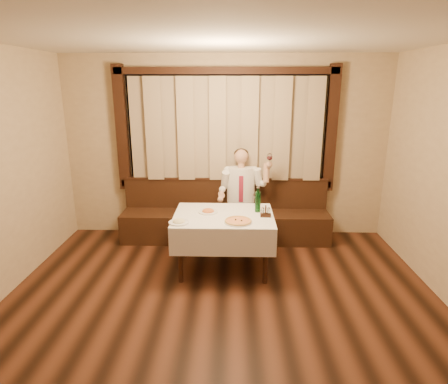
{
  "coord_description": "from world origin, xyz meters",
  "views": [
    {
      "loc": [
        0.12,
        -2.81,
        2.37
      ],
      "look_at": [
        0.0,
        1.9,
        1.0
      ],
      "focal_mm": 30.0,
      "sensor_mm": 36.0,
      "label": 1
    }
  ],
  "objects_px": {
    "pasta_cream": "(179,220)",
    "green_bottle": "(258,201)",
    "dining_table": "(224,222)",
    "seated_man": "(241,189)",
    "banquette": "(225,219)",
    "pizza": "(238,221)",
    "cruet_caddy": "(266,213)",
    "pasta_red": "(208,210)"
  },
  "relations": [
    {
      "from": "pasta_cream",
      "to": "green_bottle",
      "type": "bearing_deg",
      "value": 24.05
    },
    {
      "from": "dining_table",
      "to": "seated_man",
      "type": "height_order",
      "value": "seated_man"
    },
    {
      "from": "banquette",
      "to": "green_bottle",
      "type": "distance_m",
      "value": 1.16
    },
    {
      "from": "banquette",
      "to": "green_bottle",
      "type": "relative_size",
      "value": 9.58
    },
    {
      "from": "banquette",
      "to": "seated_man",
      "type": "height_order",
      "value": "seated_man"
    },
    {
      "from": "banquette",
      "to": "pizza",
      "type": "xyz_separation_m",
      "value": [
        0.18,
        -1.29,
        0.46
      ]
    },
    {
      "from": "dining_table",
      "to": "cruet_caddy",
      "type": "relative_size",
      "value": 8.94
    },
    {
      "from": "banquette",
      "to": "pasta_cream",
      "type": "height_order",
      "value": "banquette"
    },
    {
      "from": "pasta_cream",
      "to": "cruet_caddy",
      "type": "distance_m",
      "value": 1.09
    },
    {
      "from": "dining_table",
      "to": "pasta_red",
      "type": "xyz_separation_m",
      "value": [
        -0.2,
        0.08,
        0.14
      ]
    },
    {
      "from": "green_bottle",
      "to": "banquette",
      "type": "bearing_deg",
      "value": 116.17
    },
    {
      "from": "pasta_cream",
      "to": "seated_man",
      "type": "relative_size",
      "value": 0.17
    },
    {
      "from": "dining_table",
      "to": "green_bottle",
      "type": "xyz_separation_m",
      "value": [
        0.44,
        0.13,
        0.25
      ]
    },
    {
      "from": "banquette",
      "to": "cruet_caddy",
      "type": "distance_m",
      "value": 1.31
    },
    {
      "from": "dining_table",
      "to": "pizza",
      "type": "bearing_deg",
      "value": -55.91
    },
    {
      "from": "pasta_red",
      "to": "green_bottle",
      "type": "height_order",
      "value": "green_bottle"
    },
    {
      "from": "pasta_red",
      "to": "pasta_cream",
      "type": "relative_size",
      "value": 1.02
    },
    {
      "from": "cruet_caddy",
      "to": "seated_man",
      "type": "xyz_separation_m",
      "value": [
        -0.29,
        1.0,
        0.03
      ]
    },
    {
      "from": "cruet_caddy",
      "to": "pasta_cream",
      "type": "bearing_deg",
      "value": -163.68
    },
    {
      "from": "dining_table",
      "to": "cruet_caddy",
      "type": "bearing_deg",
      "value": -6.75
    },
    {
      "from": "pizza",
      "to": "seated_man",
      "type": "xyz_separation_m",
      "value": [
        0.06,
        1.2,
        0.06
      ]
    },
    {
      "from": "pizza",
      "to": "seated_man",
      "type": "bearing_deg",
      "value": 87.08
    },
    {
      "from": "pizza",
      "to": "pasta_cream",
      "type": "height_order",
      "value": "pasta_cream"
    },
    {
      "from": "seated_man",
      "to": "pasta_red",
      "type": "bearing_deg",
      "value": -117.81
    },
    {
      "from": "banquette",
      "to": "dining_table",
      "type": "bearing_deg",
      "value": -90.0
    },
    {
      "from": "pasta_red",
      "to": "pasta_cream",
      "type": "height_order",
      "value": "pasta_red"
    },
    {
      "from": "cruet_caddy",
      "to": "green_bottle",
      "type": "bearing_deg",
      "value": 118.52
    },
    {
      "from": "pasta_red",
      "to": "seated_man",
      "type": "bearing_deg",
      "value": 62.19
    },
    {
      "from": "seated_man",
      "to": "dining_table",
      "type": "bearing_deg",
      "value": -104.69
    },
    {
      "from": "pizza",
      "to": "cruet_caddy",
      "type": "distance_m",
      "value": 0.41
    },
    {
      "from": "dining_table",
      "to": "pasta_cream",
      "type": "height_order",
      "value": "pasta_cream"
    },
    {
      "from": "dining_table",
      "to": "pasta_cream",
      "type": "relative_size",
      "value": 5.15
    },
    {
      "from": "cruet_caddy",
      "to": "pasta_red",
      "type": "bearing_deg",
      "value": 172.14
    },
    {
      "from": "green_bottle",
      "to": "cruet_caddy",
      "type": "xyz_separation_m",
      "value": [
        0.09,
        -0.19,
        -0.09
      ]
    },
    {
      "from": "pasta_red",
      "to": "pasta_cream",
      "type": "xyz_separation_m",
      "value": [
        -0.33,
        -0.39,
        -0.0
      ]
    },
    {
      "from": "banquette",
      "to": "pasta_red",
      "type": "xyz_separation_m",
      "value": [
        -0.2,
        -0.94,
        0.48
      ]
    },
    {
      "from": "dining_table",
      "to": "green_bottle",
      "type": "relative_size",
      "value": 3.8
    },
    {
      "from": "banquette",
      "to": "pizza",
      "type": "relative_size",
      "value": 9.31
    },
    {
      "from": "dining_table",
      "to": "cruet_caddy",
      "type": "distance_m",
      "value": 0.56
    },
    {
      "from": "pasta_red",
      "to": "banquette",
      "type": "bearing_deg",
      "value": 77.75
    },
    {
      "from": "pasta_red",
      "to": "seated_man",
      "type": "height_order",
      "value": "seated_man"
    },
    {
      "from": "cruet_caddy",
      "to": "seated_man",
      "type": "bearing_deg",
      "value": 109.27
    }
  ]
}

